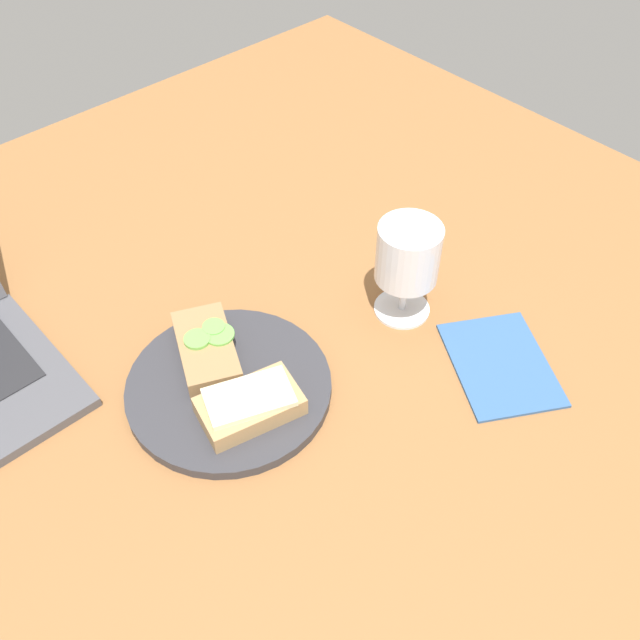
{
  "coord_description": "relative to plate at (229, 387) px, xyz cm",
  "views": [
    {
      "loc": [
        -33.57,
        -41.22,
        68.74
      ],
      "look_at": [
        5.12,
        1.2,
        8.0
      ],
      "focal_mm": 40.0,
      "sensor_mm": 36.0,
      "label": 1
    }
  ],
  "objects": [
    {
      "name": "sandwich_with_cheese",
      "position": [
        -0.67,
        -4.94,
        2.16
      ],
      "size": [
        12.23,
        8.83,
        3.14
      ],
      "color": "#A88456",
      "rests_on": "plate"
    },
    {
      "name": "wine_glass",
      "position": [
        24.39,
        -4.47,
        8.31
      ],
      "size": [
        7.77,
        7.77,
        13.38
      ],
      "color": "white",
      "rests_on": "wooden_table"
    },
    {
      "name": "plate",
      "position": [
        0.0,
        0.0,
        0.0
      ],
      "size": [
        23.73,
        23.73,
        1.35
      ],
      "primitive_type": "cylinder",
      "color": "#333338",
      "rests_on": "wooden_table"
    },
    {
      "name": "wooden_table",
      "position": [
        7.07,
        -3.44,
        -2.18
      ],
      "size": [
        140.0,
        140.0,
        3.0
      ],
      "primitive_type": "cube",
      "color": "brown",
      "rests_on": "ground"
    },
    {
      "name": "napkin",
      "position": [
        26.31,
        -18.83,
        -0.48
      ],
      "size": [
        17.33,
        18.68,
        0.4
      ],
      "primitive_type": "cube",
      "rotation": [
        0.0,
        0.0,
        -0.54
      ],
      "color": "#33598C",
      "rests_on": "wooden_table"
    },
    {
      "name": "sandwich_with_cucumber",
      "position": [
        0.73,
        4.97,
        2.05
      ],
      "size": [
        10.64,
        13.4,
        3.05
      ],
      "color": "#937047",
      "rests_on": "plate"
    }
  ]
}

